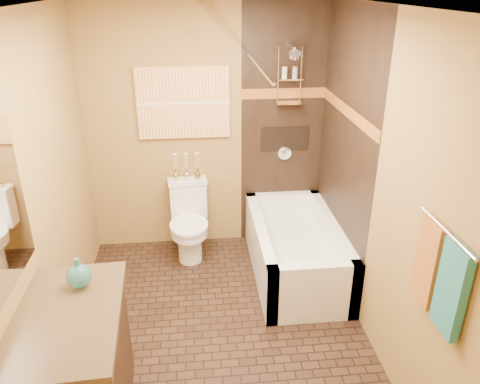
{
  "coord_description": "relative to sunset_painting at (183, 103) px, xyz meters",
  "views": [
    {
      "loc": [
        -0.14,
        -3.05,
        2.64
      ],
      "look_at": [
        0.22,
        0.4,
        1.06
      ],
      "focal_mm": 35.0,
      "sensor_mm": 36.0,
      "label": 1
    }
  ],
  "objects": [
    {
      "name": "floor",
      "position": [
        0.22,
        -1.48,
        -1.55
      ],
      "size": [
        3.0,
        3.0,
        0.0
      ],
      "primitive_type": "plane",
      "color": "black",
      "rests_on": "ground"
    },
    {
      "name": "wall_left",
      "position": [
        -0.98,
        -1.48,
        -0.3
      ],
      "size": [
        0.02,
        3.0,
        2.5
      ],
      "primitive_type": "cube",
      "color": "olive",
      "rests_on": "floor"
    },
    {
      "name": "wall_right",
      "position": [
        1.42,
        -1.48,
        -0.3
      ],
      "size": [
        0.02,
        3.0,
        2.5
      ],
      "primitive_type": "cube",
      "color": "olive",
      "rests_on": "floor"
    },
    {
      "name": "wall_back",
      "position": [
        0.22,
        0.02,
        -0.3
      ],
      "size": [
        2.4,
        0.02,
        2.5
      ],
      "primitive_type": "cube",
      "color": "olive",
      "rests_on": "floor"
    },
    {
      "name": "wall_front",
      "position": [
        0.22,
        -2.98,
        -0.3
      ],
      "size": [
        2.4,
        0.02,
        2.5
      ],
      "primitive_type": "cube",
      "color": "olive",
      "rests_on": "floor"
    },
    {
      "name": "ceiling",
      "position": [
        0.22,
        -1.48,
        0.95
      ],
      "size": [
        3.0,
        3.0,
        0.0
      ],
      "primitive_type": "plane",
      "color": "silver",
      "rests_on": "wall_back"
    },
    {
      "name": "alcove_tile_back",
      "position": [
        0.99,
        0.01,
        -0.3
      ],
      "size": [
        0.85,
        0.01,
        2.5
      ],
      "primitive_type": "cube",
      "color": "black",
      "rests_on": "wall_back"
    },
    {
      "name": "alcove_tile_right",
      "position": [
        1.41,
        -0.73,
        -0.3
      ],
      "size": [
        0.01,
        1.5,
        2.5
      ],
      "primitive_type": "cube",
      "color": "black",
      "rests_on": "wall_right"
    },
    {
      "name": "mosaic_band_back",
      "position": [
        0.99,
        0.0,
        0.07
      ],
      "size": [
        0.85,
        0.01,
        0.1
      ],
      "primitive_type": "cube",
      "color": "brown",
      "rests_on": "alcove_tile_back"
    },
    {
      "name": "mosaic_band_right",
      "position": [
        1.4,
        -0.73,
        0.07
      ],
      "size": [
        0.01,
        1.5,
        0.1
      ],
      "primitive_type": "cube",
      "color": "brown",
      "rests_on": "alcove_tile_right"
    },
    {
      "name": "alcove_niche",
      "position": [
        1.02,
        0.01,
        -0.4
      ],
      "size": [
        0.5,
        0.01,
        0.25
      ],
      "primitive_type": "cube",
      "color": "black",
      "rests_on": "alcove_tile_back"
    },
    {
      "name": "shower_fixtures",
      "position": [
        1.02,
        -0.1,
        0.12
      ],
      "size": [
        0.24,
        0.33,
        1.16
      ],
      "color": "silver",
      "rests_on": "floor"
    },
    {
      "name": "curtain_rod",
      "position": [
        0.62,
        -0.73,
        0.47
      ],
      "size": [
        0.03,
        1.55,
        0.03
      ],
      "primitive_type": "cylinder",
      "rotation": [
        1.57,
        0.0,
        0.0
      ],
      "color": "silver",
      "rests_on": "wall_back"
    },
    {
      "name": "towel_bar",
      "position": [
        1.37,
        -2.53,
        -0.1
      ],
      "size": [
        0.02,
        0.55,
        0.02
      ],
      "primitive_type": "cylinder",
      "rotation": [
        1.57,
        0.0,
        0.0
      ],
      "color": "silver",
      "rests_on": "wall_right"
    },
    {
      "name": "towel_teal",
      "position": [
        1.38,
        -2.66,
        -0.37
      ],
      "size": [
        0.05,
        0.22,
        0.52
      ],
      "primitive_type": "cube",
      "color": "#216F6B",
      "rests_on": "towel_bar"
    },
    {
      "name": "towel_rust",
      "position": [
        1.38,
        -2.4,
        -0.37
      ],
      "size": [
        0.05,
        0.22,
        0.52
      ],
      "primitive_type": "cube",
      "color": "#99621B",
      "rests_on": "towel_bar"
    },
    {
      "name": "sunset_painting",
      "position": [
        0.0,
        0.0,
        0.0
      ],
      "size": [
        0.9,
        0.04,
        0.7
      ],
      "primitive_type": "cube",
      "color": "orange",
      "rests_on": "wall_back"
    },
    {
      "name": "bathtub",
      "position": [
        1.02,
        -0.73,
        -1.33
      ],
      "size": [
        0.8,
        1.5,
        0.55
      ],
      "color": "white",
      "rests_on": "floor"
    },
    {
      "name": "toilet",
      "position": [
        0.0,
        -0.26,
        -1.16
      ],
      "size": [
        0.41,
        0.6,
        0.78
      ],
      "rotation": [
        0.0,
        0.0,
        0.09
      ],
      "color": "white",
      "rests_on": "floor"
    },
    {
      "name": "vanity",
      "position": [
        -0.71,
        -2.3,
        -1.09
      ],
      "size": [
        0.68,
        1.06,
        0.91
      ],
      "rotation": [
        0.0,
        0.0,
        0.05
      ],
      "color": "black",
      "rests_on": "floor"
    },
    {
      "name": "teal_bottle",
      "position": [
        -0.66,
        -2.03,
        -0.54
      ],
      "size": [
        0.16,
        0.16,
        0.24
      ],
      "primitive_type": null,
      "rotation": [
        0.0,
        0.0,
        0.03
      ],
      "color": "#287871",
      "rests_on": "vanity"
    },
    {
      "name": "bud_vases",
      "position": [
        0.0,
        -0.09,
        -0.62
      ],
      "size": [
        0.28,
        0.06,
        0.28
      ],
      "color": "gold",
      "rests_on": "toilet"
    }
  ]
}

